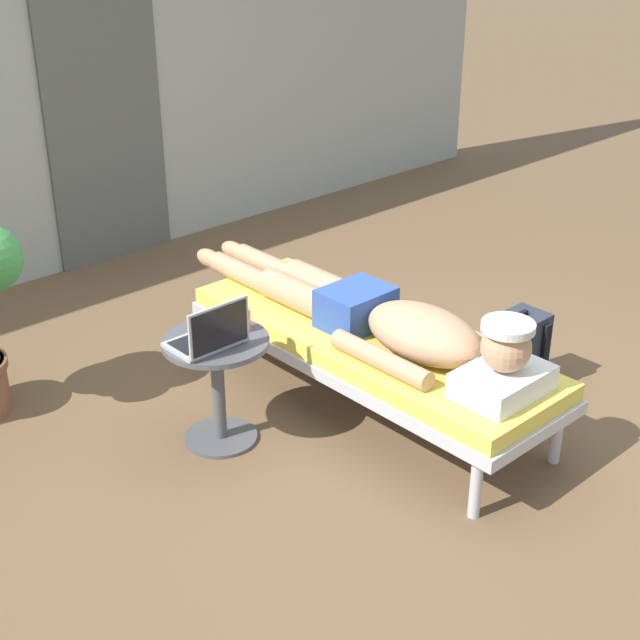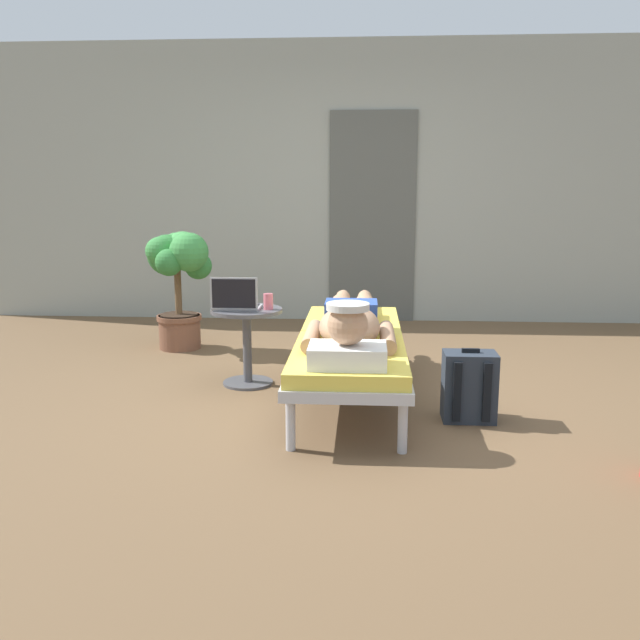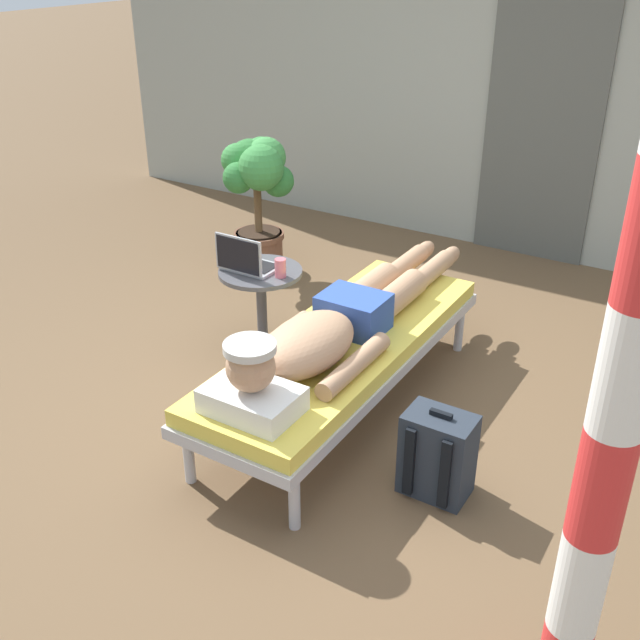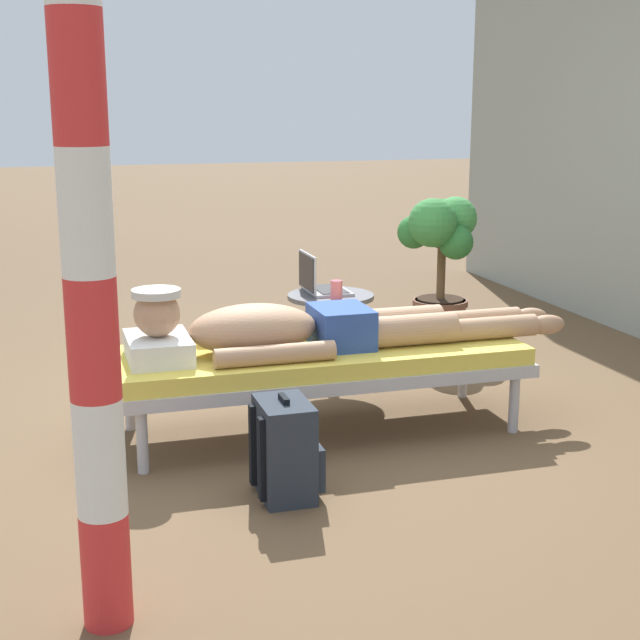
{
  "view_description": "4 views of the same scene",
  "coord_description": "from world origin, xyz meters",
  "px_view_note": "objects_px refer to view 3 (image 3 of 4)",
  "views": [
    {
      "loc": [
        -2.65,
        -2.6,
        2.36
      ],
      "look_at": [
        -0.05,
        0.23,
        0.48
      ],
      "focal_mm": 50.88,
      "sensor_mm": 36.0,
      "label": 1
    },
    {
      "loc": [
        0.21,
        -4.1,
        1.33
      ],
      "look_at": [
        -0.07,
        0.02,
        0.51
      ],
      "focal_mm": 38.14,
      "sensor_mm": 36.0,
      "label": 2
    },
    {
      "loc": [
        1.76,
        -2.81,
        2.23
      ],
      "look_at": [
        0.02,
        0.01,
        0.51
      ],
      "focal_mm": 42.01,
      "sensor_mm": 36.0,
      "label": 3
    },
    {
      "loc": [
        4.21,
        -1.17,
        1.56
      ],
      "look_at": [
        -0.13,
        0.13,
        0.49
      ],
      "focal_mm": 51.98,
      "sensor_mm": 36.0,
      "label": 4
    }
  ],
  "objects_px": {
    "lounge_chair": "(343,349)",
    "backpack": "(438,455)",
    "side_table": "(261,297)",
    "porch_post": "(627,371)",
    "drink_glass": "(280,268)",
    "person_reclining": "(333,327)",
    "potted_plant": "(257,184)",
    "laptop": "(246,261)"
  },
  "relations": [
    {
      "from": "lounge_chair",
      "to": "backpack",
      "type": "bearing_deg",
      "value": -27.48
    },
    {
      "from": "side_table",
      "to": "porch_post",
      "type": "relative_size",
      "value": 0.21
    },
    {
      "from": "drink_glass",
      "to": "porch_post",
      "type": "relative_size",
      "value": 0.04
    },
    {
      "from": "drink_glass",
      "to": "side_table",
      "type": "bearing_deg",
      "value": 174.55
    },
    {
      "from": "lounge_chair",
      "to": "person_reclining",
      "type": "height_order",
      "value": "person_reclining"
    },
    {
      "from": "potted_plant",
      "to": "lounge_chair",
      "type": "bearing_deg",
      "value": -41.2
    },
    {
      "from": "lounge_chair",
      "to": "porch_post",
      "type": "bearing_deg",
      "value": -37.7
    },
    {
      "from": "backpack",
      "to": "porch_post",
      "type": "xyz_separation_m",
      "value": [
        0.76,
        -0.76,
        1.07
      ]
    },
    {
      "from": "drink_glass",
      "to": "porch_post",
      "type": "xyz_separation_m",
      "value": [
        2.0,
        -1.37,
        0.69
      ]
    },
    {
      "from": "drink_glass",
      "to": "potted_plant",
      "type": "bearing_deg",
      "value": 131.35
    },
    {
      "from": "backpack",
      "to": "porch_post",
      "type": "bearing_deg",
      "value": -45.09
    },
    {
      "from": "lounge_chair",
      "to": "laptop",
      "type": "xyz_separation_m",
      "value": [
        -0.76,
        0.22,
        0.24
      ]
    },
    {
      "from": "lounge_chair",
      "to": "side_table",
      "type": "height_order",
      "value": "side_table"
    },
    {
      "from": "person_reclining",
      "to": "porch_post",
      "type": "xyz_separation_m",
      "value": [
        1.45,
        -1.02,
        0.74
      ]
    },
    {
      "from": "person_reclining",
      "to": "side_table",
      "type": "distance_m",
      "value": 0.81
    },
    {
      "from": "side_table",
      "to": "drink_glass",
      "type": "relative_size",
      "value": 4.93
    },
    {
      "from": "laptop",
      "to": "backpack",
      "type": "bearing_deg",
      "value": -21.62
    },
    {
      "from": "lounge_chair",
      "to": "side_table",
      "type": "xyz_separation_m",
      "value": [
        -0.7,
        0.27,
        0.01
      ]
    },
    {
      "from": "person_reclining",
      "to": "side_table",
      "type": "bearing_deg",
      "value": 152.33
    },
    {
      "from": "porch_post",
      "to": "drink_glass",
      "type": "bearing_deg",
      "value": 145.54
    },
    {
      "from": "potted_plant",
      "to": "porch_post",
      "type": "height_order",
      "value": "porch_post"
    },
    {
      "from": "drink_glass",
      "to": "laptop",
      "type": "bearing_deg",
      "value": -170.02
    },
    {
      "from": "person_reclining",
      "to": "laptop",
      "type": "distance_m",
      "value": 0.83
    },
    {
      "from": "lounge_chair",
      "to": "drink_glass",
      "type": "height_order",
      "value": "drink_glass"
    },
    {
      "from": "drink_glass",
      "to": "porch_post",
      "type": "bearing_deg",
      "value": -34.46
    },
    {
      "from": "side_table",
      "to": "laptop",
      "type": "distance_m",
      "value": 0.24
    },
    {
      "from": "lounge_chair",
      "to": "drink_glass",
      "type": "xyz_separation_m",
      "value": [
        -0.55,
        0.25,
        0.23
      ]
    },
    {
      "from": "side_table",
      "to": "backpack",
      "type": "height_order",
      "value": "side_table"
    },
    {
      "from": "laptop",
      "to": "potted_plant",
      "type": "xyz_separation_m",
      "value": [
        -0.67,
        1.04,
        0.07
      ]
    },
    {
      "from": "backpack",
      "to": "potted_plant",
      "type": "xyz_separation_m",
      "value": [
        -2.13,
        1.62,
        0.45
      ]
    },
    {
      "from": "person_reclining",
      "to": "side_table",
      "type": "height_order",
      "value": "person_reclining"
    },
    {
      "from": "side_table",
      "to": "potted_plant",
      "type": "height_order",
      "value": "potted_plant"
    },
    {
      "from": "drink_glass",
      "to": "potted_plant",
      "type": "height_order",
      "value": "potted_plant"
    },
    {
      "from": "side_table",
      "to": "backpack",
      "type": "distance_m",
      "value": 1.54
    },
    {
      "from": "person_reclining",
      "to": "potted_plant",
      "type": "bearing_deg",
      "value": 136.61
    },
    {
      "from": "lounge_chair",
      "to": "laptop",
      "type": "relative_size",
      "value": 6.37
    },
    {
      "from": "lounge_chair",
      "to": "potted_plant",
      "type": "xyz_separation_m",
      "value": [
        -1.44,
        1.26,
        0.31
      ]
    },
    {
      "from": "person_reclining",
      "to": "backpack",
      "type": "bearing_deg",
      "value": -20.53
    },
    {
      "from": "lounge_chair",
      "to": "backpack",
      "type": "xyz_separation_m",
      "value": [
        0.69,
        -0.36,
        -0.15
      ]
    },
    {
      "from": "potted_plant",
      "to": "porch_post",
      "type": "relative_size",
      "value": 0.38
    },
    {
      "from": "lounge_chair",
      "to": "potted_plant",
      "type": "height_order",
      "value": "potted_plant"
    },
    {
      "from": "person_reclining",
      "to": "potted_plant",
      "type": "height_order",
      "value": "potted_plant"
    }
  ]
}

